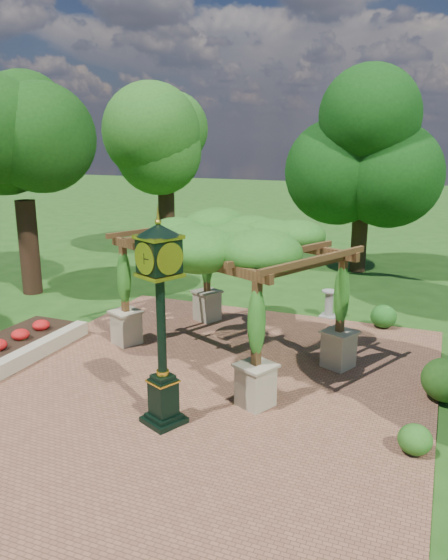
% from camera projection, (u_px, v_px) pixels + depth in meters
% --- Properties ---
extents(ground, '(120.00, 120.00, 0.00)m').
position_uv_depth(ground, '(179.00, 410.00, 11.35)').
color(ground, '#1E4714').
rests_on(ground, ground).
extents(brick_plaza, '(10.00, 12.00, 0.04)m').
position_uv_depth(brick_plaza, '(199.00, 390.00, 12.24)').
color(brick_plaza, brown).
rests_on(brick_plaza, ground).
extents(border_wall, '(0.35, 5.00, 0.40)m').
position_uv_depth(border_wall, '(21.00, 360.00, 13.43)').
color(border_wall, '#C6B793').
rests_on(border_wall, ground).
extents(pedestal_clock, '(1.06, 1.06, 4.05)m').
position_uv_depth(pedestal_clock, '(161.00, 307.00, 10.19)').
color(pedestal_clock, black).
rests_on(pedestal_clock, brick_plaza).
extents(pergola, '(6.60, 5.55, 3.55)m').
position_uv_depth(pergola, '(227.00, 245.00, 13.45)').
color(pergola, tan).
rests_on(pergola, brick_plaza).
extents(sundial, '(0.52, 0.52, 0.88)m').
position_uv_depth(sundial, '(329.00, 306.00, 17.07)').
color(sundial, gray).
rests_on(sundial, ground).
extents(shrub_front, '(0.70, 0.70, 0.55)m').
position_uv_depth(shrub_front, '(415.00, 439.00, 9.67)').
color(shrub_front, '#265C1A').
rests_on(shrub_front, brick_plaza).
extents(shrub_mid, '(1.08, 1.08, 0.94)m').
position_uv_depth(shrub_mid, '(446.00, 380.00, 11.59)').
color(shrub_mid, '#224E16').
rests_on(shrub_mid, brick_plaza).
extents(shrub_back, '(0.88, 0.88, 0.68)m').
position_uv_depth(shrub_back, '(384.00, 316.00, 16.10)').
color(shrub_back, '#1D5719').
rests_on(shrub_back, brick_plaza).
extents(tree_west_near, '(3.95, 3.95, 8.69)m').
position_uv_depth(tree_west_near, '(18.00, 124.00, 18.41)').
color(tree_west_near, '#341E15').
rests_on(tree_west_near, ground).
extents(tree_west_far, '(3.88, 3.88, 8.74)m').
position_uv_depth(tree_west_far, '(164.00, 127.00, 24.51)').
color(tree_west_far, '#312013').
rests_on(tree_west_far, ground).
extents(tree_north, '(4.02, 4.02, 7.49)m').
position_uv_depth(tree_north, '(365.00, 147.00, 21.83)').
color(tree_north, '#342515').
rests_on(tree_north, ground).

